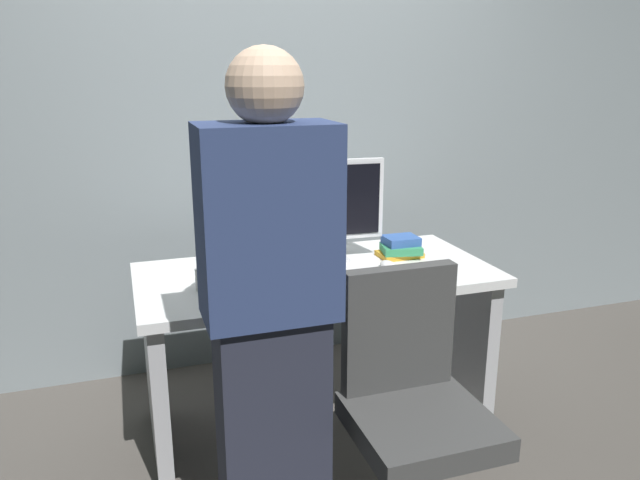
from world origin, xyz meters
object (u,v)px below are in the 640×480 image
at_px(office_chair, 413,424).
at_px(mouse, 388,265).
at_px(person_at_desk, 270,318).
at_px(monitor, 325,205).
at_px(keyboard, 326,275).
at_px(book_stack, 401,248).
at_px(cell_phone, 440,272).
at_px(cup_near_keyboard, 205,279).
at_px(desk, 316,318).

xyz_separation_m(office_chair, mouse, (0.21, 0.68, 0.33)).
relative_size(office_chair, person_at_desk, 0.57).
xyz_separation_m(monitor, keyboard, (-0.07, -0.23, -0.25)).
height_order(person_at_desk, book_stack, person_at_desk).
distance_m(office_chair, person_at_desk, 0.62).
relative_size(monitor, cell_phone, 3.76).
relative_size(mouse, cell_phone, 0.69).
relative_size(cup_near_keyboard, cell_phone, 0.62).
xyz_separation_m(keyboard, cup_near_keyboard, (-0.50, 0.02, 0.03)).
height_order(mouse, book_stack, book_stack).
bearing_deg(mouse, keyboard, -175.37).
xyz_separation_m(mouse, cell_phone, (0.18, -0.13, -0.01)).
bearing_deg(mouse, person_at_desk, -138.13).
xyz_separation_m(office_chair, person_at_desk, (-0.46, 0.08, 0.41)).
distance_m(desk, cup_near_keyboard, 0.56).
relative_size(monitor, book_stack, 2.70).
distance_m(monitor, cell_phone, 0.58).
height_order(desk, cup_near_keyboard, cup_near_keyboard).
height_order(cup_near_keyboard, book_stack, book_stack).
xyz_separation_m(desk, office_chair, (0.09, -0.76, -0.09)).
xyz_separation_m(monitor, mouse, (0.22, -0.20, -0.24)).
distance_m(mouse, cup_near_keyboard, 0.79).
distance_m(desk, book_stack, 0.51).
distance_m(monitor, keyboard, 0.34).
xyz_separation_m(cup_near_keyboard, cell_phone, (0.98, -0.12, -0.04)).
xyz_separation_m(mouse, cup_near_keyboard, (-0.79, -0.00, 0.03)).
height_order(office_chair, cell_phone, office_chair).
height_order(desk, person_at_desk, person_at_desk).
height_order(keyboard, cell_phone, keyboard).
xyz_separation_m(monitor, cup_near_keyboard, (-0.57, -0.21, -0.21)).
bearing_deg(monitor, desk, -122.99).
height_order(office_chair, book_stack, office_chair).
distance_m(office_chair, cell_phone, 0.75).
bearing_deg(office_chair, desk, 96.81).
height_order(office_chair, mouse, office_chair).
xyz_separation_m(office_chair, cup_near_keyboard, (-0.58, 0.68, 0.35)).
bearing_deg(cell_phone, mouse, 158.82).
distance_m(mouse, book_stack, 0.19).
bearing_deg(office_chair, book_stack, 67.71).
relative_size(cup_near_keyboard, book_stack, 0.44).
height_order(office_chair, monitor, monitor).
xyz_separation_m(desk, cell_phone, (0.49, -0.20, 0.23)).
bearing_deg(cup_near_keyboard, keyboard, -2.20).
relative_size(monitor, mouse, 5.41).
xyz_separation_m(person_at_desk, book_stack, (0.80, 0.75, -0.06)).
height_order(person_at_desk, cup_near_keyboard, person_at_desk).
bearing_deg(cup_near_keyboard, office_chair, -49.58).
height_order(mouse, cell_phone, mouse).
distance_m(person_at_desk, monitor, 0.94).
bearing_deg(monitor, mouse, -42.79).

